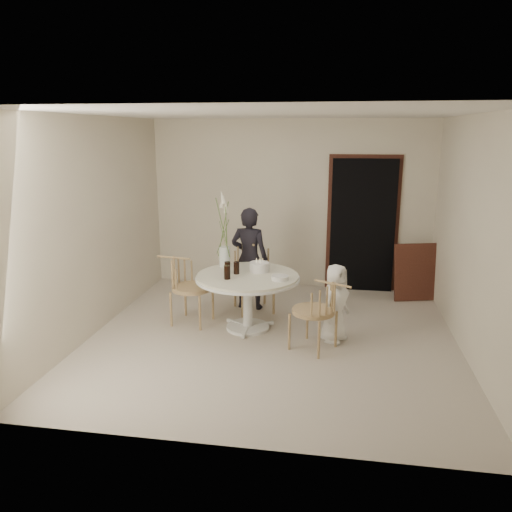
% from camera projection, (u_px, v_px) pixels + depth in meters
% --- Properties ---
extents(ground, '(4.50, 4.50, 0.00)m').
position_uv_depth(ground, '(272.00, 338.00, 6.23)').
color(ground, beige).
rests_on(ground, ground).
extents(room_shell, '(4.50, 4.50, 4.50)m').
position_uv_depth(room_shell, '(273.00, 209.00, 5.83)').
color(room_shell, white).
rests_on(room_shell, ground).
extents(doorway, '(1.00, 0.10, 2.10)m').
position_uv_depth(doorway, '(363.00, 226.00, 7.89)').
color(doorway, black).
rests_on(doorway, ground).
extents(door_trim, '(1.12, 0.03, 2.22)m').
position_uv_depth(door_trim, '(363.00, 222.00, 7.91)').
color(door_trim, '#55291D').
rests_on(door_trim, ground).
extents(table, '(1.33, 1.33, 0.73)m').
position_uv_depth(table, '(248.00, 283.00, 6.37)').
color(table, white).
rests_on(table, ground).
extents(picture_frame, '(0.68, 0.36, 0.86)m').
position_uv_depth(picture_frame, '(415.00, 272.00, 7.55)').
color(picture_frame, '#55291D').
rests_on(picture_frame, ground).
extents(chair_far, '(0.69, 0.72, 0.98)m').
position_uv_depth(chair_far, '(251.00, 265.00, 7.16)').
color(chair_far, tan).
rests_on(chair_far, ground).
extents(chair_right, '(0.64, 0.63, 0.87)m').
position_uv_depth(chair_right, '(323.00, 306.00, 5.72)').
color(chair_right, tan).
rests_on(chair_right, ground).
extents(chair_left, '(0.59, 0.55, 0.91)m').
position_uv_depth(chair_left, '(183.00, 280.00, 6.62)').
color(chair_left, tan).
rests_on(chair_left, ground).
extents(girl, '(0.58, 0.41, 1.47)m').
position_uv_depth(girl, '(249.00, 259.00, 7.13)').
color(girl, black).
rests_on(girl, ground).
extents(boy, '(0.49, 0.56, 0.97)m').
position_uv_depth(boy, '(335.00, 303.00, 6.04)').
color(boy, white).
rests_on(boy, ground).
extents(birthday_cake, '(0.26, 0.26, 0.17)m').
position_uv_depth(birthday_cake, '(259.00, 267.00, 6.48)').
color(birthday_cake, white).
rests_on(birthday_cake, table).
extents(cola_tumbler_a, '(0.08, 0.08, 0.16)m').
position_uv_depth(cola_tumbler_a, '(236.00, 268.00, 6.37)').
color(cola_tumbler_a, black).
rests_on(cola_tumbler_a, table).
extents(cola_tumbler_b, '(0.10, 0.10, 0.17)m').
position_uv_depth(cola_tumbler_b, '(227.00, 272.00, 6.15)').
color(cola_tumbler_b, black).
rests_on(cola_tumbler_b, table).
extents(cola_tumbler_c, '(0.09, 0.09, 0.16)m').
position_uv_depth(cola_tumbler_c, '(227.00, 268.00, 6.38)').
color(cola_tumbler_c, black).
rests_on(cola_tumbler_c, table).
extents(cola_tumbler_d, '(0.08, 0.08, 0.14)m').
position_uv_depth(cola_tumbler_d, '(227.00, 267.00, 6.43)').
color(cola_tumbler_d, black).
rests_on(cola_tumbler_d, table).
extents(plate_stack, '(0.28, 0.28, 0.05)m').
position_uv_depth(plate_stack, '(280.00, 278.00, 6.13)').
color(plate_stack, white).
rests_on(plate_stack, table).
extents(flower_vase, '(0.15, 0.15, 1.03)m').
position_uv_depth(flower_vase, '(224.00, 240.00, 6.65)').
color(flower_vase, silver).
rests_on(flower_vase, table).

